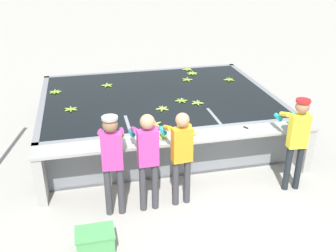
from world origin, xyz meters
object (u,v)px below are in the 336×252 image
at_px(knife_0, 249,129).
at_px(banana_bunch_floating_4, 197,103).
at_px(banana_bunch_floating_2, 192,73).
at_px(banana_bunch_floating_6, 107,85).
at_px(banana_bunch_floating_8, 229,80).
at_px(banana_bunch_floating_9, 187,69).
at_px(banana_bunch_ledge_1, 160,136).
at_px(banana_bunch_floating_5, 55,92).
at_px(banana_bunch_floating_7, 155,124).
at_px(banana_bunch_ledge_0, 304,126).
at_px(banana_bunch_floating_1, 71,109).
at_px(banana_bunch_floating_0, 181,101).
at_px(worker_1, 148,154).
at_px(worker_0, 112,156).
at_px(banana_bunch_floating_3, 162,109).
at_px(worker_3, 297,136).
at_px(worker_2, 181,150).
at_px(crate, 95,241).
at_px(banana_bunch_floating_10, 187,80).
at_px(banana_bunch_ledge_2, 190,133).

bearing_deg(knife_0, banana_bunch_floating_4, 111.32).
relative_size(banana_bunch_floating_2, banana_bunch_floating_6, 1.02).
distance_m(banana_bunch_floating_8, banana_bunch_floating_9, 1.31).
bearing_deg(banana_bunch_ledge_1, banana_bunch_floating_5, 124.11).
bearing_deg(banana_bunch_floating_7, banana_bunch_ledge_0, -14.82).
bearing_deg(banana_bunch_floating_1, banana_bunch_floating_0, -0.89).
distance_m(banana_bunch_floating_1, banana_bunch_floating_6, 1.55).
bearing_deg(banana_bunch_floating_1, knife_0, -27.67).
xyz_separation_m(banana_bunch_floating_2, banana_bunch_ledge_1, (-1.53, -3.37, 0.00)).
height_order(banana_bunch_floating_1, banana_bunch_floating_6, same).
relative_size(worker_1, banana_bunch_floating_7, 6.22).
distance_m(banana_bunch_floating_2, banana_bunch_floating_5, 3.44).
bearing_deg(knife_0, worker_1, -162.51).
bearing_deg(banana_bunch_floating_7, worker_1, -106.35).
bearing_deg(worker_0, banana_bunch_floating_3, 57.86).
bearing_deg(knife_0, banana_bunch_floating_1, 152.33).
relative_size(worker_3, banana_bunch_floating_1, 6.06).
distance_m(worker_2, banana_bunch_ledge_0, 2.47).
bearing_deg(banana_bunch_floating_6, worker_0, -93.48).
distance_m(worker_0, banana_bunch_floating_0, 2.77).
bearing_deg(worker_1, crate, -138.05).
bearing_deg(banana_bunch_floating_3, crate, -119.84).
bearing_deg(worker_0, banana_bunch_floating_2, 58.98).
height_order(worker_2, banana_bunch_ledge_1, worker_2).
relative_size(banana_bunch_floating_0, banana_bunch_floating_5, 1.00).
distance_m(banana_bunch_floating_4, crate, 3.75).
height_order(worker_2, banana_bunch_floating_2, worker_2).
bearing_deg(worker_0, banana_bunch_floating_1, 105.36).
xyz_separation_m(banana_bunch_floating_8, banana_bunch_floating_10, (-1.00, 0.23, 0.00)).
height_order(banana_bunch_floating_6, banana_bunch_floating_10, same).
xyz_separation_m(worker_2, banana_bunch_floating_7, (-0.20, 1.14, -0.03)).
height_order(banana_bunch_floating_5, banana_bunch_ledge_0, banana_bunch_ledge_0).
distance_m(banana_bunch_floating_2, banana_bunch_floating_3, 2.48).
distance_m(worker_2, banana_bunch_floating_6, 3.63).
xyz_separation_m(banana_bunch_floating_1, banana_bunch_ledge_0, (4.14, -1.77, 0.00)).
relative_size(banana_bunch_floating_5, banana_bunch_floating_6, 1.02).
bearing_deg(crate, banana_bunch_floating_6, 82.41).
xyz_separation_m(banana_bunch_floating_7, banana_bunch_floating_8, (2.26, 2.14, -0.00)).
xyz_separation_m(banana_bunch_floating_0, banana_bunch_floating_3, (-0.48, -0.35, 0.00)).
xyz_separation_m(banana_bunch_floating_4, banana_bunch_floating_8, (1.20, 1.30, 0.00)).
height_order(banana_bunch_floating_3, crate, banana_bunch_floating_3).
bearing_deg(banana_bunch_floating_10, banana_bunch_floating_8, -12.68).
height_order(worker_1, banana_bunch_ledge_0, worker_1).
relative_size(banana_bunch_floating_0, banana_bunch_ledge_0, 1.00).
distance_m(banana_bunch_floating_5, banana_bunch_floating_10, 3.11).
distance_m(banana_bunch_ledge_1, knife_0, 1.62).
height_order(worker_2, banana_bunch_floating_0, worker_2).
distance_m(banana_bunch_floating_5, banana_bunch_floating_8, 4.11).
bearing_deg(banana_bunch_floating_1, banana_bunch_ledge_2, -37.47).
xyz_separation_m(banana_bunch_floating_2, knife_0, (0.08, -3.40, -0.01)).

